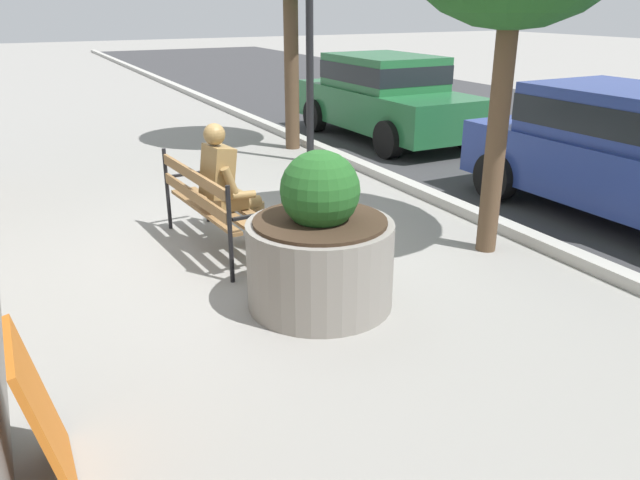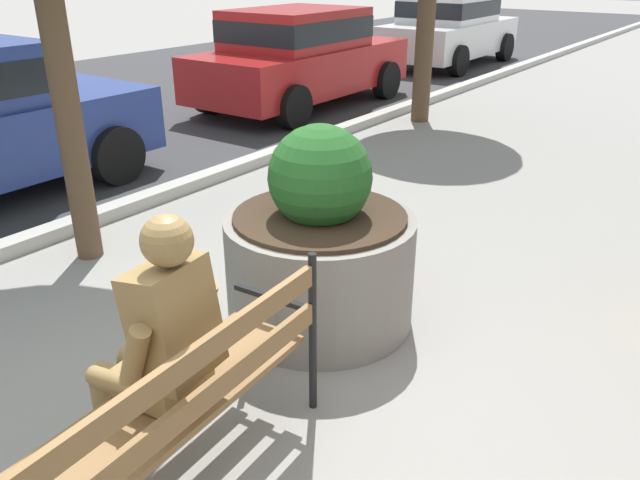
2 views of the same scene
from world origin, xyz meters
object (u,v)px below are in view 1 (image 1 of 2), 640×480
concrete_planter (320,249)px  parked_car_blue (630,150)px  parked_car_green (386,95)px  leaning_signboard (42,412)px  bronze_statue_seated (232,190)px  park_bench (209,201)px

concrete_planter → parked_car_blue: parked_car_blue is taller
concrete_planter → parked_car_blue: (-0.40, 4.35, 0.32)m
parked_car_green → leaning_signboard: (6.97, -6.66, -0.39)m
concrete_planter → parked_car_green: (-5.72, 4.35, 0.32)m
bronze_statue_seated → parked_car_blue: bearing=75.8°
leaning_signboard → parked_car_green: bearing=136.3°
parked_car_green → leaning_signboard: size_ratio=4.58×
concrete_planter → parked_car_green: bearing=142.8°
bronze_statue_seated → parked_car_green: parked_car_green is taller
bronze_statue_seated → parked_car_green: (-4.16, 4.57, 0.17)m
park_bench → concrete_planter: bearing=14.7°
parked_car_green → bronze_statue_seated: bearing=-47.7°
parked_car_green → leaning_signboard: 9.65m
parked_car_green → parked_car_blue: (5.32, 0.00, 0.00)m
concrete_planter → parked_car_blue: size_ratio=0.33×
park_bench → parked_car_blue: bearing=75.1°
park_bench → leaning_signboard: 3.47m
leaning_signboard → concrete_planter: bearing=118.4°
concrete_planter → leaning_signboard: bearing=-61.6°
park_bench → parked_car_green: size_ratio=0.44×
park_bench → parked_car_blue: size_ratio=0.44×
parked_car_green → parked_car_blue: same height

